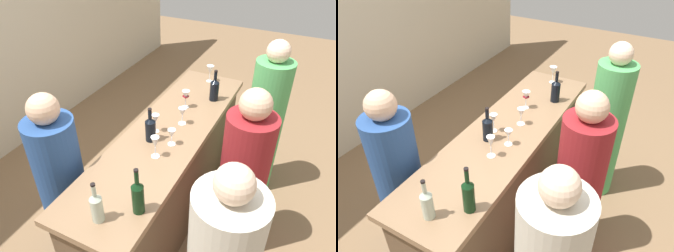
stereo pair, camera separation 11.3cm
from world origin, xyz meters
The scene contains 15 objects.
ground_plane centered at (0.00, 0.00, 0.00)m, with size 12.00×12.00×0.00m, color #846647.
bar_counter centered at (0.00, 0.00, 0.50)m, with size 2.26×0.60×1.00m.
wine_bottle_leftmost_clear_pale centered at (-0.96, -0.03, 1.10)m, with size 0.07×0.07×0.28m.
wine_bottle_second_left_dark_green centered at (-0.80, -0.20, 1.12)m, with size 0.07×0.07×0.32m.
wine_bottle_center_near_black centered at (-0.16, 0.07, 1.10)m, with size 0.08×0.08×0.28m.
wine_bottle_second_right_near_black centered at (0.64, -0.15, 1.11)m, with size 0.08×0.08×0.29m.
wine_glass_near_left centered at (-0.14, -0.10, 1.09)m, with size 0.06×0.06×0.13m.
wine_glass_near_center centered at (-0.32, -0.06, 1.12)m, with size 0.06×0.06×0.17m.
wine_glass_near_right centered at (0.15, -0.06, 1.10)m, with size 0.07×0.07×0.15m.
wine_glass_far_left centered at (0.98, 0.01, 1.12)m, with size 0.07×0.07×0.17m.
wine_glass_far_center centered at (0.40, 0.02, 1.11)m, with size 0.07×0.07×0.16m.
wine_glass_far_right centered at (-0.04, 0.09, 1.11)m, with size 0.06×0.06×0.16m.
person_left_guest centered at (-0.01, -0.64, 0.70)m, with size 0.39×0.39×1.53m.
person_right_guest centered at (0.82, -0.62, 0.73)m, with size 0.42×0.42×1.58m.
person_server_behind centered at (-0.66, 0.57, 0.70)m, with size 0.37×0.37×1.52m.
Camera 1 is at (-1.88, -0.93, 2.49)m, focal length 34.51 mm.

